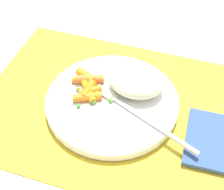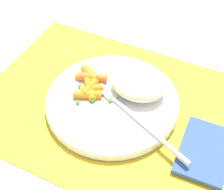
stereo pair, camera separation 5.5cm
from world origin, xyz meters
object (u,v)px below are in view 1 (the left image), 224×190
object	(u,v)px
fork	(133,111)
napkin	(210,140)
plate	(112,102)
carrot_portion	(88,86)
rice_mound	(136,81)

from	to	relation	value
fork	napkin	world-z (taller)	fork
plate	carrot_portion	world-z (taller)	carrot_portion
carrot_portion	fork	size ratio (longest dim) A/B	0.41
rice_mound	carrot_portion	distance (m)	0.09
rice_mound	carrot_portion	bearing A→B (deg)	17.38
rice_mound	fork	bearing A→B (deg)	99.77
plate	rice_mound	bearing A→B (deg)	-132.59
rice_mound	carrot_portion	xyz separation A→B (m)	(0.08, 0.03, -0.01)
fork	napkin	xyz separation A→B (m)	(-0.13, 0.01, -0.01)
plate	carrot_portion	xyz separation A→B (m)	(0.05, -0.01, 0.02)
carrot_portion	napkin	distance (m)	0.23
fork	plate	bearing A→B (deg)	-23.35
rice_mound	napkin	bearing A→B (deg)	156.44
plate	carrot_portion	size ratio (longest dim) A/B	2.87
plate	napkin	xyz separation A→B (m)	(-0.17, 0.03, -0.00)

